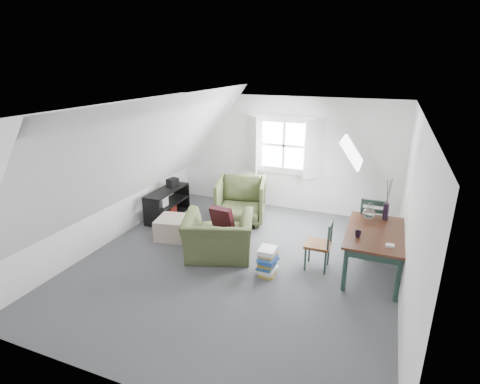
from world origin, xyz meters
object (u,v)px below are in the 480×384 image
at_px(dining_chair_near, 320,244).
at_px(media_shelf, 167,205).
at_px(ottoman, 174,228).
at_px(armchair_far, 241,220).
at_px(dining_table, 376,237).
at_px(armchair_near, 219,256).
at_px(dining_chair_far, 372,222).
at_px(magazine_stack, 267,262).

bearing_deg(dining_chair_near, media_shelf, -90.13).
height_order(ottoman, dining_chair_near, dining_chair_near).
bearing_deg(armchair_far, dining_table, -38.41).
xyz_separation_m(armchair_near, dining_table, (2.48, 0.39, 0.63)).
distance_m(dining_chair_far, media_shelf, 4.15).
relative_size(armchair_near, dining_chair_near, 1.37).
xyz_separation_m(armchair_far, dining_chair_far, (2.60, -0.34, 0.52)).
height_order(dining_chair_far, dining_chair_near, dining_chair_far).
xyz_separation_m(dining_chair_near, media_shelf, (-3.42, 0.89, -0.15)).
bearing_deg(dining_chair_far, media_shelf, -14.51).
bearing_deg(armchair_far, dining_chair_far, -22.30).
bearing_deg(magazine_stack, ottoman, 163.85).
distance_m(armchair_near, magazine_stack, 1.01).
bearing_deg(armchair_far, magazine_stack, -72.03).
xyz_separation_m(armchair_near, ottoman, (-1.10, 0.35, 0.20)).
xyz_separation_m(dining_table, dining_chair_far, (-0.09, 0.84, -0.11)).
distance_m(armchair_far, dining_table, 3.01).
distance_m(ottoman, dining_table, 3.60).
relative_size(armchair_far, ottoman, 1.67).
distance_m(armchair_near, dining_chair_far, 2.74).
distance_m(dining_chair_near, media_shelf, 3.54).
bearing_deg(media_shelf, dining_table, -13.81).
bearing_deg(magazine_stack, armchair_far, 122.73).
relative_size(armchair_near, magazine_stack, 2.60).
relative_size(ottoman, dining_chair_far, 0.60).
bearing_deg(media_shelf, dining_chair_far, -2.55).
distance_m(media_shelf, magazine_stack, 3.03).
relative_size(media_shelf, magazine_stack, 2.76).
bearing_deg(armchair_far, dining_chair_near, -50.05).
bearing_deg(dining_table, media_shelf, 167.20).
xyz_separation_m(ottoman, media_shelf, (-0.65, 0.78, 0.08)).
distance_m(ottoman, media_shelf, 1.02).
distance_m(armchair_near, armchair_far, 1.59).
relative_size(dining_chair_near, magazine_stack, 1.89).
xyz_separation_m(dining_chair_near, magazine_stack, (-0.72, -0.48, -0.21)).
bearing_deg(armchair_near, dining_table, 170.24).
relative_size(armchair_near, ottoman, 1.91).
bearing_deg(dining_chair_near, armchair_near, -67.34).
distance_m(dining_chair_far, magazine_stack, 2.08).
relative_size(dining_chair_near, media_shelf, 0.69).
bearing_deg(magazine_stack, media_shelf, 152.99).
bearing_deg(dining_table, dining_chair_near, -172.12).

